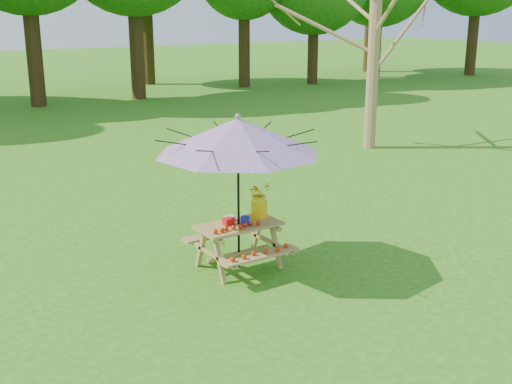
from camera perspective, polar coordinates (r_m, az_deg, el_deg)
picnic_table at (r=9.33m, az=-1.53°, el=-4.86°), size 1.20×1.32×0.67m
patio_umbrella at (r=8.88m, az=-1.61°, el=4.98°), size 2.82×2.82×2.27m
produce_bins at (r=9.19m, az=-1.81°, el=-2.55°), size 0.32×0.44×0.13m
tomatoes_row at (r=8.98m, az=-1.75°, el=-3.12°), size 0.77×0.13×0.07m
flower_bucket at (r=9.42m, az=0.27°, el=-0.56°), size 0.35×0.31×0.55m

